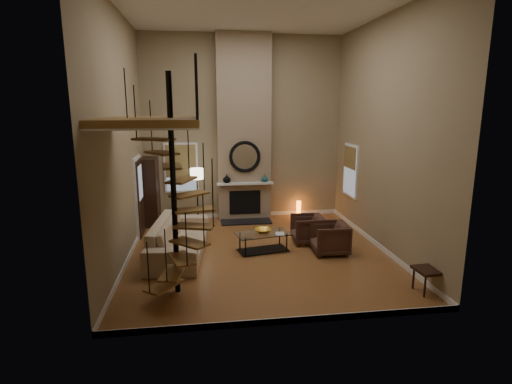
{
  "coord_description": "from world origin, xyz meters",
  "views": [
    {
      "loc": [
        -1.29,
        -9.0,
        3.46
      ],
      "look_at": [
        0.0,
        0.4,
        1.4
      ],
      "focal_mm": 28.24,
      "sensor_mm": 36.0,
      "label": 1
    }
  ],
  "objects": [
    {
      "name": "entry_door",
      "position": [
        -2.95,
        1.8,
        1.05
      ],
      "size": [
        0.1,
        1.05,
        2.16
      ],
      "color": "white",
      "rests_on": "ground"
    },
    {
      "name": "loft",
      "position": [
        -2.04,
        -1.8,
        3.24
      ],
      "size": [
        1.7,
        2.2,
        1.09
      ],
      "color": "olive",
      "rests_on": "left_wall"
    },
    {
      "name": "accent_lamp",
      "position": [
        1.72,
        3.0,
        0.25
      ],
      "size": [
        0.14,
        0.14,
        0.5
      ],
      "primitive_type": "cylinder",
      "color": "orange",
      "rests_on": "ground"
    },
    {
      "name": "window_back",
      "position": [
        -1.9,
        3.22,
        1.62
      ],
      "size": [
        1.02,
        0.06,
        1.52
      ],
      "color": "white",
      "rests_on": "back_wall"
    },
    {
      "name": "armchair_near",
      "position": [
        1.42,
        0.56,
        0.35
      ],
      "size": [
        0.81,
        0.79,
        0.72
      ],
      "primitive_type": "imported",
      "rotation": [
        0.0,
        0.0,
        -1.61
      ],
      "color": "#492C21",
      "rests_on": "ground"
    },
    {
      "name": "side_chair",
      "position": [
        2.95,
        -2.47,
        0.53
      ],
      "size": [
        0.51,
        0.51,
        1.0
      ],
      "color": "black",
      "rests_on": "ground"
    },
    {
      "name": "armchair_far",
      "position": [
        1.76,
        -0.22,
        0.35
      ],
      "size": [
        0.86,
        0.84,
        0.76
      ],
      "primitive_type": "imported",
      "rotation": [
        0.0,
        0.0,
        -1.61
      ],
      "color": "#492C21",
      "rests_on": "ground"
    },
    {
      "name": "baseboard_front",
      "position": [
        0.0,
        -3.24,
        0.06
      ],
      "size": [
        6.0,
        0.02,
        0.12
      ],
      "primitive_type": "cube",
      "color": "white",
      "rests_on": "ground"
    },
    {
      "name": "mirror_frame",
      "position": [
        0.0,
        2.84,
        1.95
      ],
      "size": [
        0.94,
        0.1,
        0.94
      ],
      "primitive_type": "torus",
      "rotation": [
        1.57,
        0.0,
        0.0
      ],
      "color": "black",
      "rests_on": "chimney_breast"
    },
    {
      "name": "window_right",
      "position": [
        2.97,
        2.0,
        1.63
      ],
      "size": [
        0.06,
        1.02,
        1.52
      ],
      "color": "white",
      "rests_on": "right_wall"
    },
    {
      "name": "vase_right",
      "position": [
        0.6,
        2.82,
        1.28
      ],
      "size": [
        0.2,
        0.2,
        0.21
      ],
      "primitive_type": "imported",
      "color": "#174C51",
      "rests_on": "mantel"
    },
    {
      "name": "ceiling",
      "position": [
        0.0,
        0.0,
        5.5
      ],
      "size": [
        6.0,
        6.5,
        0.01
      ],
      "primitive_type": "cube",
      "color": "silver",
      "rests_on": "back_wall"
    },
    {
      "name": "sofa",
      "position": [
        -1.86,
        0.21,
        0.4
      ],
      "size": [
        1.44,
        2.98,
        0.84
      ],
      "primitive_type": "imported",
      "rotation": [
        0.0,
        0.0,
        1.46
      ],
      "color": "#C7AC8A",
      "rests_on": "ground"
    },
    {
      "name": "mirror_disc",
      "position": [
        0.0,
        2.85,
        1.95
      ],
      "size": [
        0.8,
        0.01,
        0.8
      ],
      "primitive_type": "cylinder",
      "rotation": [
        1.57,
        0.0,
        0.0
      ],
      "color": "white",
      "rests_on": "chimney_breast"
    },
    {
      "name": "hutch",
      "position": [
        -2.78,
        2.8,
        0.95
      ],
      "size": [
        0.43,
        0.91,
        2.04
      ],
      "primitive_type": "cube",
      "color": "black",
      "rests_on": "ground"
    },
    {
      "name": "baseboard_back",
      "position": [
        0.0,
        3.24,
        0.06
      ],
      "size": [
        6.0,
        0.02,
        0.12
      ],
      "primitive_type": "cube",
      "color": "white",
      "rests_on": "ground"
    },
    {
      "name": "hearth",
      "position": [
        0.0,
        2.57,
        0.02
      ],
      "size": [
        1.5,
        0.6,
        0.04
      ],
      "primitive_type": "cube",
      "color": "black",
      "rests_on": "ground"
    },
    {
      "name": "vase_left",
      "position": [
        -0.55,
        2.82,
        1.3
      ],
      "size": [
        0.24,
        0.24,
        0.25
      ],
      "primitive_type": "imported",
      "color": "black",
      "rests_on": "mantel"
    },
    {
      "name": "spiral_stair",
      "position": [
        -1.78,
        -1.79,
        1.78
      ],
      "size": [
        1.47,
        1.47,
        4.06
      ],
      "color": "black",
      "rests_on": "ground"
    },
    {
      "name": "baseboard_right",
      "position": [
        2.99,
        0.0,
        0.06
      ],
      "size": [
        0.02,
        6.5,
        0.12
      ],
      "primitive_type": "cube",
      "color": "white",
      "rests_on": "ground"
    },
    {
      "name": "back_wall",
      "position": [
        0.0,
        3.25,
        2.75
      ],
      "size": [
        6.0,
        0.02,
        5.5
      ],
      "primitive_type": "cube",
      "color": "#988562",
      "rests_on": "ground"
    },
    {
      "name": "floor_lamp",
      "position": [
        -1.43,
        2.38,
        1.41
      ],
      "size": [
        0.38,
        0.38,
        1.7
      ],
      "color": "black",
      "rests_on": "ground"
    },
    {
      "name": "book",
      "position": [
        0.48,
        -0.05,
        0.46
      ],
      "size": [
        0.25,
        0.3,
        0.03
      ],
      "primitive_type": "imported",
      "rotation": [
        0.0,
        0.0,
        -0.15
      ],
      "color": "gray",
      "rests_on": "coffee_table"
    },
    {
      "name": "ground",
      "position": [
        0.0,
        0.0,
        -0.01
      ],
      "size": [
        6.0,
        6.5,
        0.01
      ],
      "primitive_type": "cube",
      "color": "#AC6E37",
      "rests_on": "ground"
    },
    {
      "name": "coffee_table",
      "position": [
        0.13,
        0.1,
        0.28
      ],
      "size": [
        1.39,
        0.89,
        0.47
      ],
      "color": "silver",
      "rests_on": "ground"
    },
    {
      "name": "baseboard_left",
      "position": [
        -2.99,
        0.0,
        0.06
      ],
      "size": [
        0.02,
        6.5,
        0.12
      ],
      "primitive_type": "cube",
      "color": "white",
      "rests_on": "ground"
    },
    {
      "name": "bowl",
      "position": [
        0.13,
        0.15,
        0.5
      ],
      "size": [
        0.4,
        0.4,
        0.1
      ],
      "primitive_type": "imported",
      "color": "gold",
      "rests_on": "coffee_table"
    },
    {
      "name": "mantel",
      "position": [
        0.0,
        2.78,
        1.15
      ],
      "size": [
        1.7,
        0.18,
        0.06
      ],
      "primitive_type": "cube",
      "color": "white",
      "rests_on": "chimney_breast"
    },
    {
      "name": "firebox",
      "position": [
        0.0,
        2.86,
        0.55
      ],
      "size": [
        0.95,
        0.02,
        0.72
      ],
      "primitive_type": "cube",
      "color": "black",
      "rests_on": "chimney_breast"
    },
    {
      "name": "chimney_breast",
      "position": [
        0.0,
        3.06,
        2.75
      ],
      "size": [
        1.6,
        0.38,
        5.5
      ],
      "primitive_type": "cube",
      "color": "#957D61",
      "rests_on": "ground"
    },
    {
      "name": "right_wall",
      "position": [
        3.0,
        0.0,
        2.75
      ],
      "size": [
        0.02,
        6.5,
        5.5
      ],
      "primitive_type": "cube",
      "color": "#988562",
      "rests_on": "ground"
    },
    {
      "name": "front_wall",
      "position": [
        0.0,
        -3.25,
        2.75
      ],
      "size": [
        6.0,
        0.02,
        5.5
      ],
      "primitive_type": "cube",
      "color": "#988562",
      "rests_on": "ground"
    },
    {
      "name": "left_wall",
      "position": [
        -3.0,
        0.0,
        2.75
      ],
      "size": [
        0.02,
        6.5,
        5.5
      ],
      "primitive_type": "cube",
      "color": "#988562",
      "rests_on": "ground"
    }
  ]
}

